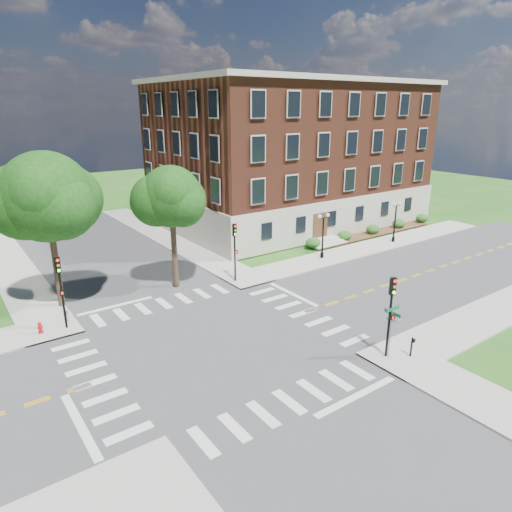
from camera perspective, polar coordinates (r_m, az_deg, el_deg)
ground at (r=28.45m, az=-5.28°, el=-10.77°), size 160.00×160.00×0.00m
road_ew at (r=28.44m, az=-5.28°, el=-10.76°), size 90.00×12.00×0.01m
road_ns at (r=28.44m, az=-5.28°, el=-10.76°), size 12.00×90.00×0.01m
sidewalk_ne at (r=48.22m, az=1.14°, el=1.73°), size 34.00×34.00×0.12m
crosswalk_east at (r=32.23m, az=5.89°, el=-7.13°), size 2.20×10.20×0.02m
stop_bar_east at (r=35.25m, az=4.62°, el=-4.80°), size 0.40×5.50×0.00m
main_building at (r=57.03m, az=4.24°, el=12.74°), size 30.60×22.40×16.50m
shrub_row at (r=52.81m, az=14.35°, el=2.56°), size 18.00×2.00×1.30m
tree_c at (r=33.65m, az=-24.73°, el=6.68°), size 6.10×6.10×10.93m
tree_d at (r=35.10m, az=-10.56°, el=7.26°), size 4.66×4.66×9.51m
traffic_signal_se at (r=26.45m, az=16.51°, el=-6.13°), size 0.38×0.46×4.80m
traffic_signal_ne at (r=36.52m, az=-2.66°, el=1.39°), size 0.35×0.40×4.80m
traffic_signal_nw at (r=31.11m, az=-23.25°, el=-3.18°), size 0.38×0.45×4.80m
twin_lamp_west at (r=42.89m, az=8.37°, el=2.85°), size 1.36×0.36×4.23m
twin_lamp_east at (r=49.82m, az=17.00°, el=4.40°), size 1.36×0.36×4.23m
street_sign_pole at (r=26.73m, az=16.59°, el=-7.94°), size 1.10×1.10×3.10m
push_button_post at (r=27.85m, az=18.90°, el=-10.58°), size 0.14×0.21×1.20m
fire_hydrant at (r=32.08m, az=-25.37°, el=-8.13°), size 0.35×0.35×0.75m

